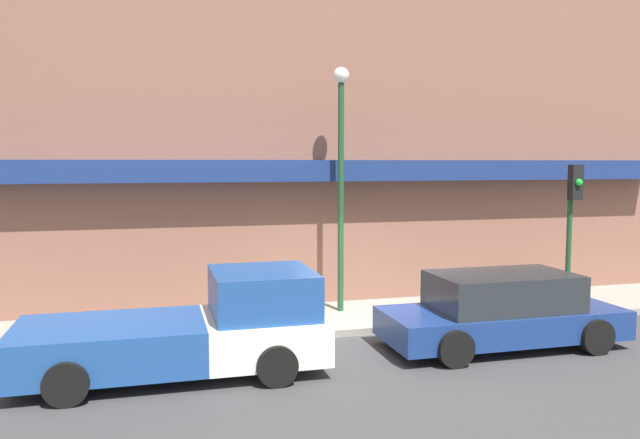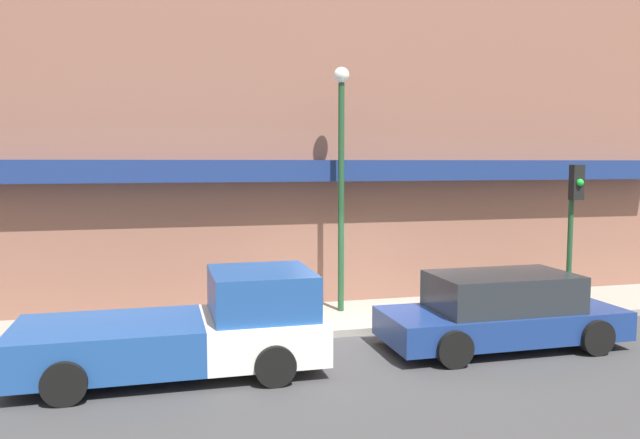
# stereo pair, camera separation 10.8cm
# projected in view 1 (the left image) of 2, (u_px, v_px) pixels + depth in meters

# --- Properties ---
(ground_plane) EXTENTS (80.00, 80.00, 0.00)m
(ground_plane) POSITION_uv_depth(u_px,v_px,m) (363.00, 336.00, 12.94)
(ground_plane) COLOR #38383A
(sidewalk) EXTENTS (36.00, 2.60, 0.15)m
(sidewalk) POSITION_uv_depth(u_px,v_px,m) (344.00, 317.00, 14.18)
(sidewalk) COLOR gray
(sidewalk) RESTS_ON ground
(building) EXTENTS (19.80, 3.80, 10.74)m
(building) POSITION_uv_depth(u_px,v_px,m) (313.00, 119.00, 16.43)
(building) COLOR brown
(building) RESTS_ON ground
(pickup_truck) EXTENTS (5.10, 2.25, 1.72)m
(pickup_truck) POSITION_uv_depth(u_px,v_px,m) (195.00, 329.00, 10.62)
(pickup_truck) COLOR white
(pickup_truck) RESTS_ON ground
(parked_car) EXTENTS (4.69, 2.02, 1.45)m
(parked_car) POSITION_uv_depth(u_px,v_px,m) (502.00, 311.00, 12.13)
(parked_car) COLOR navy
(parked_car) RESTS_ON ground
(fire_hydrant) EXTENTS (0.20, 0.20, 0.70)m
(fire_hydrant) POSITION_uv_depth(u_px,v_px,m) (293.00, 312.00, 12.93)
(fire_hydrant) COLOR yellow
(fire_hydrant) RESTS_ON sidewalk
(street_lamp) EXTENTS (0.36, 0.36, 5.58)m
(street_lamp) POSITION_uv_depth(u_px,v_px,m) (341.00, 161.00, 14.19)
(street_lamp) COLOR #1E4728
(street_lamp) RESTS_ON sidewalk
(traffic_light) EXTENTS (0.28, 0.42, 3.39)m
(traffic_light) POSITION_uv_depth(u_px,v_px,m) (572.00, 210.00, 14.34)
(traffic_light) COLOR #1E4728
(traffic_light) RESTS_ON sidewalk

